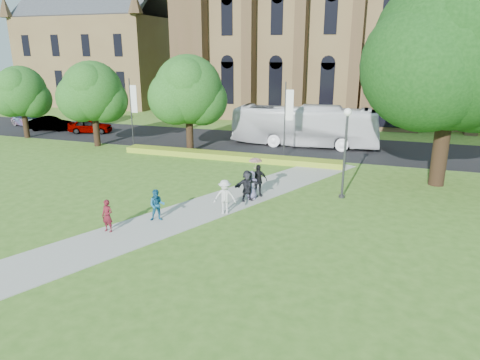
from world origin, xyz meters
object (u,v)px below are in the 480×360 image
(car_2, at_px, (28,120))
(pedestrian_0, at_px, (107,216))
(tour_coach, at_px, (305,126))
(streetlamp, at_px, (346,143))
(car_0, at_px, (90,126))
(car_1, at_px, (50,123))
(large_tree, at_px, (454,49))

(car_2, xyz_separation_m, pedestrian_0, (26.61, -22.67, 0.12))
(car_2, bearing_deg, tour_coach, -76.10)
(streetlamp, bearing_deg, car_0, 155.09)
(tour_coach, height_order, pedestrian_0, tour_coach)
(pedestrian_0, bearing_deg, car_0, 131.33)
(pedestrian_0, bearing_deg, car_2, 142.13)
(car_1, bearing_deg, tour_coach, -102.10)
(car_2, bearing_deg, large_tree, -87.71)
(large_tree, bearing_deg, streetlamp, -140.71)
(car_0, bearing_deg, car_1, 74.54)
(car_2, bearing_deg, streetlamp, -95.93)
(streetlamp, height_order, car_1, streetlamp)
(car_0, relative_size, pedestrian_0, 2.79)
(car_2, bearing_deg, pedestrian_0, -115.41)
(tour_coach, xyz_separation_m, car_1, (-27.42, -0.95, -1.07))
(tour_coach, bearing_deg, streetlamp, -162.21)
(streetlamp, relative_size, tour_coach, 0.40)
(tour_coach, xyz_separation_m, pedestrian_0, (-5.32, -22.05, -1.00))
(pedestrian_0, bearing_deg, large_tree, 42.82)
(streetlamp, xyz_separation_m, tour_coach, (-4.71, 13.40, -1.46))
(car_2, height_order, pedestrian_0, pedestrian_0)
(tour_coach, bearing_deg, car_1, 90.41)
(tour_coach, bearing_deg, car_2, 87.32)
(tour_coach, height_order, car_0, tour_coach)
(tour_coach, distance_m, pedestrian_0, 22.70)
(streetlamp, bearing_deg, large_tree, 39.29)
(streetlamp, bearing_deg, pedestrian_0, -139.21)
(streetlamp, height_order, tour_coach, streetlamp)
(car_0, height_order, car_1, car_0)
(tour_coach, bearing_deg, large_tree, -132.65)
(tour_coach, relative_size, car_0, 2.96)
(car_1, xyz_separation_m, pedestrian_0, (22.10, -21.10, 0.06))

